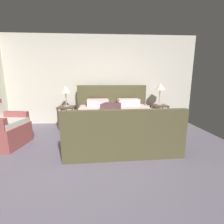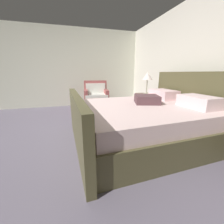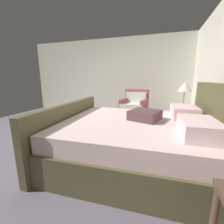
% 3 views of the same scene
% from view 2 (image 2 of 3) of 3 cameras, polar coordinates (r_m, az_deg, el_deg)
% --- Properties ---
extents(ground_plane, '(5.49, 5.74, 0.02)m').
position_cam_2_polar(ground_plane, '(2.79, -24.64, -10.51)').
color(ground_plane, slate).
extents(wall_back, '(5.61, 0.12, 2.58)m').
position_cam_2_polar(wall_back, '(3.51, 29.74, 15.87)').
color(wall_back, silver).
rests_on(wall_back, ground).
extents(wall_side_left, '(0.12, 5.86, 2.58)m').
position_cam_2_polar(wall_side_left, '(5.32, -22.01, 15.91)').
color(wall_side_left, silver).
rests_on(wall_side_left, ground).
extents(bed, '(2.08, 2.32, 1.16)m').
position_cam_2_polar(bed, '(2.54, 12.56, -3.22)').
color(bed, brown).
rests_on(bed, ground).
extents(nightstand_left, '(0.44, 0.44, 0.60)m').
position_cam_2_polar(nightstand_left, '(3.99, 13.37, 4.30)').
color(nightstand_left, brown).
rests_on(nightstand_left, ground).
extents(table_lamp_left, '(0.27, 0.27, 0.56)m').
position_cam_2_polar(table_lamp_left, '(3.92, 13.96, 13.54)').
color(table_lamp_left, '#B7B293').
rests_on(table_lamp_left, nightstand_left).
extents(armchair, '(0.81, 0.80, 0.90)m').
position_cam_2_polar(armchair, '(4.54, -6.32, 5.22)').
color(armchair, '#9D4D4B').
rests_on(armchair, ground).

